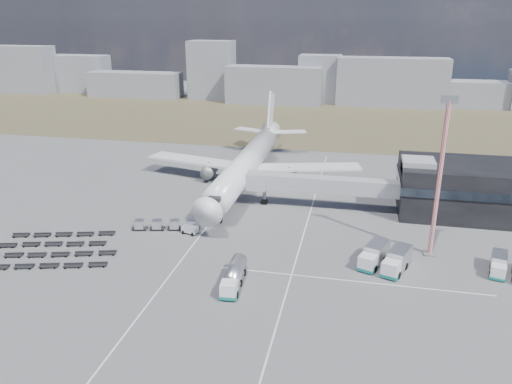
# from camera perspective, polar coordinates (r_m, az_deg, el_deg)

# --- Properties ---
(ground) EXTENTS (420.00, 420.00, 0.00)m
(ground) POSITION_cam_1_polar(r_m,az_deg,el_deg) (86.84, -5.70, -5.81)
(ground) COLOR #565659
(ground) RESTS_ON ground
(grass_strip) EXTENTS (420.00, 90.00, 0.01)m
(grass_strip) POSITION_cam_1_polar(r_m,az_deg,el_deg) (189.81, 4.38, 8.31)
(grass_strip) COLOR brown
(grass_strip) RESTS_ON ground
(lane_markings) EXTENTS (47.12, 110.00, 0.01)m
(lane_markings) POSITION_cam_1_polar(r_m,az_deg,el_deg) (87.24, 1.05, -5.58)
(lane_markings) COLOR silver
(lane_markings) RESTS_ON ground
(terminal) EXTENTS (30.40, 16.40, 11.00)m
(terminal) POSITION_cam_1_polar(r_m,az_deg,el_deg) (106.07, 24.00, 0.38)
(terminal) COLOR black
(terminal) RESTS_ON ground
(jet_bridge) EXTENTS (30.30, 3.80, 7.05)m
(jet_bridge) POSITION_cam_1_polar(r_m,az_deg,el_deg) (100.60, 6.41, 0.90)
(jet_bridge) COLOR #939399
(jet_bridge) RESTS_ON ground
(airliner) EXTENTS (51.59, 64.53, 17.62)m
(airliner) POSITION_cam_1_polar(r_m,az_deg,el_deg) (114.23, -0.92, 3.44)
(airliner) COLOR white
(airliner) RESTS_ON ground
(skyline) EXTENTS (301.49, 27.29, 25.96)m
(skyline) POSITION_cam_1_polar(r_m,az_deg,el_deg) (231.78, -1.67, 12.72)
(skyline) COLOR gray
(skyline) RESTS_ON ground
(fuel_tanker) EXTENTS (2.94, 9.46, 3.01)m
(fuel_tanker) POSITION_cam_1_polar(r_m,az_deg,el_deg) (73.15, -2.56, -9.57)
(fuel_tanker) COLOR white
(fuel_tanker) RESTS_ON ground
(pushback_tug) EXTENTS (3.18, 2.30, 1.33)m
(pushback_tug) POSITION_cam_1_polar(r_m,az_deg,el_deg) (90.48, -7.54, -4.34)
(pushback_tug) COLOR white
(pushback_tug) RESTS_ON ground
(catering_truck) EXTENTS (4.15, 6.97, 2.99)m
(catering_truck) POSITION_cam_1_polar(r_m,az_deg,el_deg) (114.16, 2.92, 1.43)
(catering_truck) COLOR white
(catering_truck) RESTS_ON ground
(service_trucks_near) EXTENTS (8.50, 9.21, 3.01)m
(service_trucks_near) POSITION_cam_1_polar(r_m,az_deg,el_deg) (80.38, 14.55, -7.29)
(service_trucks_near) COLOR white
(service_trucks_near) RESTS_ON ground
(uld_row) EXTENTS (12.30, 4.20, 1.70)m
(uld_row) POSITION_cam_1_polar(r_m,az_deg,el_deg) (92.56, -10.26, -3.69)
(uld_row) COLOR black
(uld_row) RESTS_ON ground
(baggage_dollies) EXTENTS (23.40, 18.15, 0.68)m
(baggage_dollies) POSITION_cam_1_polar(r_m,az_deg,el_deg) (90.18, -22.62, -6.09)
(baggage_dollies) COLOR black
(baggage_dollies) RESTS_ON ground
(floodlight_mast) EXTENTS (2.44, 2.01, 25.99)m
(floodlight_mast) POSITION_cam_1_polar(r_m,az_deg,el_deg) (82.65, 20.22, 1.41)
(floodlight_mast) COLOR red
(floodlight_mast) RESTS_ON ground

